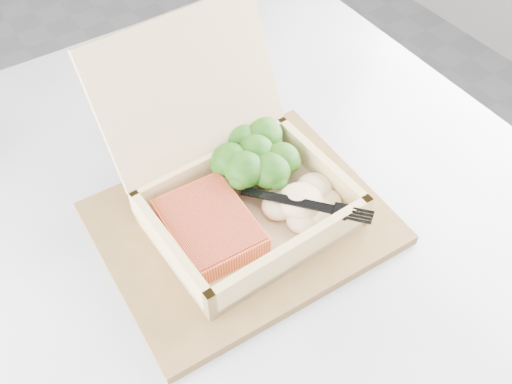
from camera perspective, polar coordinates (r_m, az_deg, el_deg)
cafe_table at (r=0.82m, az=-3.97°, el=-13.29°), size 0.91×0.91×0.76m
serving_tray at (r=0.66m, az=-1.40°, el=-3.13°), size 0.32×0.26×0.01m
takeout_container at (r=0.64m, az=-2.65°, el=2.06°), size 0.22×0.24×0.19m
salmon_fillet at (r=0.62m, az=-4.68°, el=-3.42°), size 0.09×0.12×0.02m
broccoli_pile at (r=0.67m, az=-0.06°, el=3.47°), size 0.11×0.11×0.04m
mashed_potatoes at (r=0.64m, az=4.50°, el=-0.92°), size 0.08×0.07×0.03m
plastic_fork at (r=0.63m, az=1.43°, el=-0.31°), size 0.10×0.13×0.01m
receipt at (r=0.77m, az=-6.83°, el=6.09°), size 0.10×0.16×0.00m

